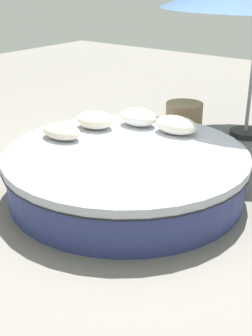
# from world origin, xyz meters

# --- Properties ---
(ground_plane) EXTENTS (16.00, 16.00, 0.00)m
(ground_plane) POSITION_xyz_m (0.00, 0.00, 0.00)
(ground_plane) COLOR gray
(round_bed) EXTENTS (2.46, 2.46, 0.47)m
(round_bed) POSITION_xyz_m (0.00, 0.00, 0.24)
(round_bed) COLOR navy
(round_bed) RESTS_ON ground_plane
(throw_pillow_0) EXTENTS (0.50, 0.33, 0.19)m
(throw_pillow_0) POSITION_xyz_m (0.11, 0.75, 0.57)
(throw_pillow_0) COLOR silver
(throw_pillow_0) RESTS_ON round_bed
(throw_pillow_1) EXTENTS (0.45, 0.33, 0.20)m
(throw_pillow_1) POSITION_xyz_m (-0.38, 0.72, 0.57)
(throw_pillow_1) COLOR white
(throw_pillow_1) RESTS_ON round_bed
(throw_pillow_2) EXTENTS (0.45, 0.36, 0.19)m
(throw_pillow_2) POSITION_xyz_m (-0.71, 0.35, 0.57)
(throw_pillow_2) COLOR beige
(throw_pillow_2) RESTS_ON round_bed
(throw_pillow_3) EXTENTS (0.47, 0.30, 0.16)m
(throw_pillow_3) POSITION_xyz_m (-0.76, -0.14, 0.55)
(throw_pillow_3) COLOR beige
(throw_pillow_3) RESTS_ON round_bed
(side_table) EXTENTS (0.50, 0.50, 0.49)m
(side_table) POSITION_xyz_m (-0.40, 1.82, 0.25)
(side_table) COLOR #997A56
(side_table) RESTS_ON ground_plane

